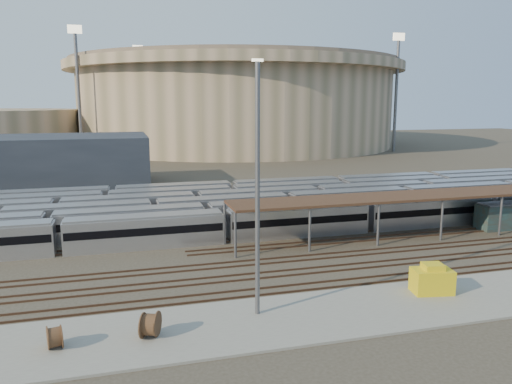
{
  "coord_description": "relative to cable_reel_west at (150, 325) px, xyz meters",
  "views": [
    {
      "loc": [
        -19.8,
        -49.26,
        16.75
      ],
      "look_at": [
        -2.69,
        12.0,
        5.1
      ],
      "focal_mm": 35.0,
      "sensor_mm": 36.0,
      "label": 1
    }
  ],
  "objects": [
    {
      "name": "apron",
      "position": [
        13.13,
        0.38,
        -1.02
      ],
      "size": [
        50.0,
        9.0,
        0.2
      ],
      "primitive_type": "cube",
      "color": "gray",
      "rests_on": "ground"
    },
    {
      "name": "empty_tracks",
      "position": [
        18.13,
        10.38,
        -1.03
      ],
      "size": [
        170.0,
        9.62,
        0.18
      ],
      "color": "#4C3323",
      "rests_on": "ground"
    },
    {
      "name": "subway_trains",
      "position": [
        19.77,
        33.88,
        0.68
      ],
      "size": [
        129.31,
        23.9,
        3.6
      ],
      "color": "silver",
      "rests_on": "ground"
    },
    {
      "name": "floodlight_3",
      "position": [
        8.13,
        175.38,
        19.53
      ],
      "size": [
        4.0,
        1.0,
        38.4
      ],
      "color": "#5A595F",
      "rests_on": "ground"
    },
    {
      "name": "floodlight_2",
      "position": [
        88.13,
        115.38,
        19.53
      ],
      "size": [
        4.0,
        1.0,
        38.4
      ],
      "color": "#5A595F",
      "rests_on": "ground"
    },
    {
      "name": "service_building",
      "position": [
        -16.87,
        70.38,
        3.88
      ],
      "size": [
        42.0,
        20.0,
        10.0
      ],
      "primitive_type": "cube",
      "color": "#1E232D",
      "rests_on": "ground"
    },
    {
      "name": "inspection_shed",
      "position": [
        40.13,
        19.38,
        3.86
      ],
      "size": [
        60.3,
        6.0,
        5.3
      ],
      "color": "#5A595F",
      "rests_on": "ground"
    },
    {
      "name": "stadium",
      "position": [
        43.13,
        155.38,
        15.35
      ],
      "size": [
        124.0,
        124.0,
        32.5
      ],
      "color": "tan",
      "rests_on": "ground"
    },
    {
      "name": "cable_reel_east",
      "position": [
        -6.36,
        0.06,
        -0.13
      ],
      "size": [
        1.19,
        1.74,
        1.59
      ],
      "primitive_type": "cylinder",
      "rotation": [
        0.0,
        1.57,
        0.21
      ],
      "color": "#523921",
      "rests_on": "apron"
    },
    {
      "name": "floodlight_0",
      "position": [
        -11.87,
        125.38,
        19.53
      ],
      "size": [
        4.0,
        1.0,
        38.4
      ],
      "color": "#5A595F",
      "rests_on": "ground"
    },
    {
      "name": "ground",
      "position": [
        18.13,
        15.38,
        -1.12
      ],
      "size": [
        420.0,
        420.0,
        0.0
      ],
      "primitive_type": "plane",
      "color": "#383026",
      "rests_on": "ground"
    },
    {
      "name": "yard_light_pole",
      "position": [
        8.4,
        1.77,
        8.93
      ],
      "size": [
        0.81,
        0.36,
        19.54
      ],
      "color": "#5A595F",
      "rests_on": "apron"
    },
    {
      "name": "cable_reel_west",
      "position": [
        0.0,
        0.0,
        0.0
      ],
      "size": [
        1.63,
        2.09,
        1.84
      ],
      "primitive_type": "cylinder",
      "rotation": [
        0.0,
        1.57,
        -0.38
      ],
      "color": "#523921",
      "rests_on": "apron"
    },
    {
      "name": "yellow_equipment",
      "position": [
        24.3,
        1.88,
        0.13
      ],
      "size": [
        3.69,
        2.67,
        2.11
      ],
      "primitive_type": "cube",
      "rotation": [
        0.0,
        0.0,
        -0.18
      ],
      "color": "gold",
      "rests_on": "apron"
    }
  ]
}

